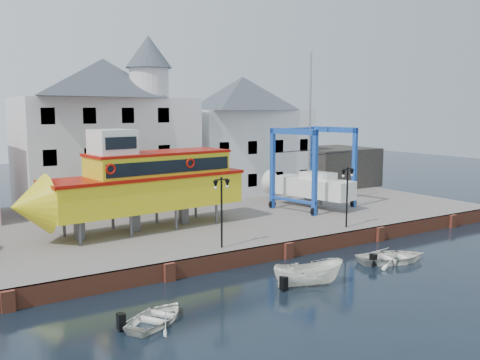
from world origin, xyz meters
TOP-DOWN VIEW (x-y plane):
  - ground at (0.00, 0.00)m, footprint 140.00×140.00m
  - hardstanding at (0.00, 11.00)m, footprint 44.00×22.00m
  - quay_wall at (-0.00, 0.10)m, footprint 44.00×0.47m
  - building_white_main at (-4.87, 18.39)m, footprint 14.00×8.30m
  - building_white_right at (9.00, 19.00)m, footprint 12.00×8.00m
  - shed_dark at (19.00, 17.00)m, footprint 8.00×7.00m
  - lamp_post_left at (-4.00, 1.20)m, footprint 1.12×0.32m
  - lamp_post_right at (6.00, 1.20)m, footprint 1.12×0.32m
  - tour_boat at (-6.66, 8.00)m, footprint 15.92×5.18m
  - travel_lift at (8.77, 8.88)m, footprint 6.70×8.65m
  - motorboat_a at (-2.19, -4.55)m, footprint 4.04×2.65m
  - motorboat_b at (4.77, -4.00)m, footprint 5.03×4.25m
  - motorboat_d at (-10.82, -4.81)m, footprint 4.23×3.92m

SIDE VIEW (x-z plane):
  - ground at x=0.00m, z-range 0.00..0.00m
  - motorboat_a at x=-2.19m, z-range -0.73..0.73m
  - motorboat_b at x=4.77m, z-range -0.44..0.44m
  - motorboat_d at x=-10.82m, z-range -0.36..0.36m
  - hardstanding at x=0.00m, z-range 0.00..1.00m
  - quay_wall at x=0.00m, z-range 0.00..1.00m
  - shed_dark at x=19.00m, z-range 1.00..5.00m
  - travel_lift at x=8.77m, z-range -3.22..9.46m
  - lamp_post_left at x=-4.00m, z-range 2.07..6.27m
  - lamp_post_right at x=6.00m, z-range 2.07..6.27m
  - tour_boat at x=-6.66m, z-range 0.81..7.61m
  - building_white_right at x=9.00m, z-range 1.00..12.20m
  - building_white_main at x=-4.87m, z-range 0.34..14.34m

